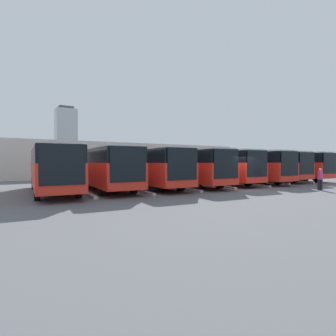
# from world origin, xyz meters

# --- Properties ---
(ground_plane) EXTENTS (600.00, 600.00, 0.00)m
(ground_plane) POSITION_xyz_m (0.00, 0.00, 0.00)
(ground_plane) COLOR #5B5B60
(bus_0) EXTENTS (2.87, 10.82, 3.15)m
(bus_0) POSITION_xyz_m (-12.54, -5.25, 1.76)
(bus_0) COLOR red
(bus_0) RESTS_ON ground_plane
(curb_divider_0) EXTENTS (0.48, 6.34, 0.15)m
(curb_divider_0) POSITION_xyz_m (-10.75, -3.66, 0.07)
(curb_divider_0) COLOR #B2B2AD
(curb_divider_0) RESTS_ON ground_plane
(bus_1) EXTENTS (2.87, 10.82, 3.15)m
(bus_1) POSITION_xyz_m (-8.96, -5.43, 1.76)
(bus_1) COLOR red
(bus_1) RESTS_ON ground_plane
(curb_divider_1) EXTENTS (0.48, 6.34, 0.15)m
(curb_divider_1) POSITION_xyz_m (-7.17, -3.84, 0.07)
(curb_divider_1) COLOR #B2B2AD
(curb_divider_1) RESTS_ON ground_plane
(bus_2) EXTENTS (2.87, 10.82, 3.15)m
(bus_2) POSITION_xyz_m (-5.37, -4.75, 1.76)
(bus_2) COLOR red
(bus_2) RESTS_ON ground_plane
(curb_divider_2) EXTENTS (0.48, 6.34, 0.15)m
(curb_divider_2) POSITION_xyz_m (-3.58, -3.17, 0.07)
(curb_divider_2) COLOR #B2B2AD
(curb_divider_2) RESTS_ON ground_plane
(bus_3) EXTENTS (2.87, 10.82, 3.15)m
(bus_3) POSITION_xyz_m (-1.79, -5.09, 1.76)
(bus_3) COLOR red
(bus_3) RESTS_ON ground_plane
(curb_divider_3) EXTENTS (0.48, 6.34, 0.15)m
(curb_divider_3) POSITION_xyz_m (0.00, -3.51, 0.07)
(curb_divider_3) COLOR #B2B2AD
(curb_divider_3) RESTS_ON ground_plane
(bus_4) EXTENTS (2.87, 10.82, 3.15)m
(bus_4) POSITION_xyz_m (1.79, -4.75, 1.76)
(bus_4) COLOR red
(bus_4) RESTS_ON ground_plane
(curb_divider_4) EXTENTS (0.48, 6.34, 0.15)m
(curb_divider_4) POSITION_xyz_m (3.58, -3.16, 0.07)
(curb_divider_4) COLOR #B2B2AD
(curb_divider_4) RESTS_ON ground_plane
(bus_5) EXTENTS (2.87, 10.82, 3.15)m
(bus_5) POSITION_xyz_m (5.38, -4.92, 1.76)
(bus_5) COLOR red
(bus_5) RESTS_ON ground_plane
(curb_divider_5) EXTENTS (0.48, 6.34, 0.15)m
(curb_divider_5) POSITION_xyz_m (7.17, -3.34, 0.07)
(curb_divider_5) COLOR #B2B2AD
(curb_divider_5) RESTS_ON ground_plane
(bus_6) EXTENTS (2.87, 10.82, 3.15)m
(bus_6) POSITION_xyz_m (8.96, -5.16, 1.76)
(bus_6) COLOR red
(bus_6) RESTS_ON ground_plane
(curb_divider_6) EXTENTS (0.48, 6.34, 0.15)m
(curb_divider_6) POSITION_xyz_m (10.75, -3.58, 0.07)
(curb_divider_6) COLOR #B2B2AD
(curb_divider_6) RESTS_ON ground_plane
(bus_7) EXTENTS (2.87, 10.82, 3.15)m
(bus_7) POSITION_xyz_m (12.54, -4.93, 1.76)
(bus_7) COLOR red
(bus_7) RESTS_ON ground_plane
(pedestrian) EXTENTS (0.48, 0.48, 1.64)m
(pedestrian) POSITION_xyz_m (-4.86, 3.30, 0.88)
(pedestrian) COLOR black
(pedestrian) RESTS_ON ground_plane
(station_building) EXTENTS (34.76, 16.64, 4.73)m
(station_building) POSITION_xyz_m (0.00, -26.02, 2.39)
(station_building) COLOR beige
(station_building) RESTS_ON ground_plane
(office_tower) EXTENTS (17.27, 17.27, 51.38)m
(office_tower) POSITION_xyz_m (-26.49, -234.87, 25.09)
(office_tower) COLOR #ADB2B7
(office_tower) RESTS_ON ground_plane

